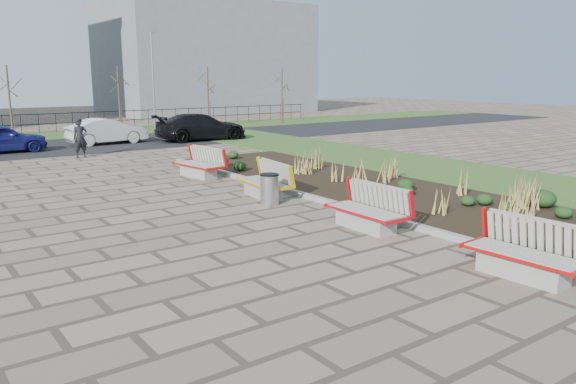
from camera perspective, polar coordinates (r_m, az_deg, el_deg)
ground at (r=9.77m, az=3.25°, el=-9.16°), size 120.00×120.00×0.00m
planting_bed at (r=17.38m, az=8.84°, el=0.22°), size 4.50×18.00×0.10m
planting_curb at (r=15.85m, az=2.84°, el=-0.68°), size 0.16×18.00×0.15m
grass_verge_near at (r=20.96m, az=18.13°, el=1.66°), size 5.00×38.00×0.04m
grass_verge_far at (r=35.70m, az=-26.53°, el=4.97°), size 80.00×5.00×0.04m
road at (r=29.83m, az=-24.55°, el=4.02°), size 80.00×7.00×0.02m
bench_a at (r=10.61m, az=22.83°, el=-5.54°), size 1.02×2.15×1.00m
bench_b at (r=12.99m, az=7.90°, el=-1.64°), size 0.93×2.11×1.00m
bench_c at (r=16.29m, az=-2.60°, el=1.19°), size 1.16×2.20×1.00m
bench_d at (r=19.78m, az=-9.13°, el=2.94°), size 1.17×2.20×1.00m
litter_bin at (r=15.37m, az=-1.89°, el=0.25°), size 0.51×0.51×0.84m
pedestrian at (r=25.84m, az=-20.36°, el=5.16°), size 0.62×0.41×1.68m
car_blue at (r=28.73m, az=-27.11°, el=4.87°), size 3.87×1.63×1.31m
car_silver at (r=30.46m, az=-17.89°, el=5.92°), size 4.07×1.62×1.32m
car_black at (r=31.04m, az=-8.82°, el=6.56°), size 5.16×2.54×1.45m
tree_c at (r=34.08m, az=-26.41°, el=8.13°), size 1.40×1.40×4.00m
tree_d at (r=35.60m, az=-16.78°, el=8.95°), size 1.40×1.40×4.00m
tree_e at (r=38.01m, az=-8.11°, el=9.48°), size 1.40×1.40×4.00m
tree_f at (r=41.16m, az=-0.61°, el=9.76°), size 1.40×1.40×4.00m
lamp_east at (r=35.82m, az=-13.53°, el=10.74°), size 0.24×0.60×6.00m
railing_fence at (r=37.12m, az=-27.02°, el=6.10°), size 44.00×0.10×1.20m
building_grey at (r=55.44m, az=-8.43°, el=13.22°), size 18.00×12.00×10.00m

